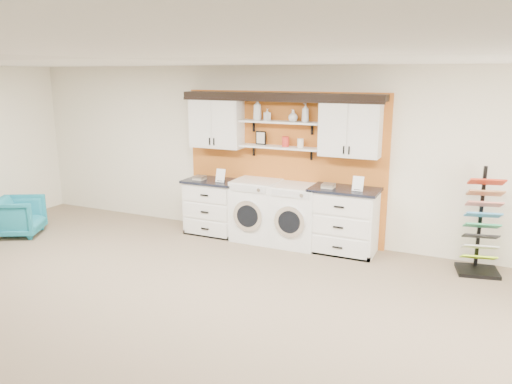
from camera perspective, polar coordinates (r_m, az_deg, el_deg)
The scene contains 22 objects.
floor at distance 5.31m, azimuth -13.90°, elevation -17.27°, with size 10.00×10.00×0.00m, color #87735B.
ceiling at distance 4.59m, azimuth -15.91°, elevation 14.47°, with size 10.00×10.00×0.00m, color white.
wall_back at distance 8.17m, azimuth 3.23°, elevation 4.41°, with size 10.00×10.00×0.00m, color silver.
accent_panel at distance 8.17m, azimuth 3.12°, elevation 2.99°, with size 3.40×0.07×2.40m, color #B9601F.
upper_cabinet_left at distance 8.40m, azimuth -4.50°, elevation 7.95°, with size 0.90×0.35×0.84m.
upper_cabinet_right at distance 7.57m, azimuth 10.73°, elevation 7.15°, with size 0.90×0.35×0.84m.
shelf_lower at distance 7.96m, azimuth 2.71°, elevation 5.13°, with size 1.32×0.28×0.03m, color silver.
shelf_upper at distance 7.92m, azimuth 2.74°, elevation 8.00°, with size 1.32×0.28×0.03m, color silver.
crown_molding at distance 7.90m, azimuth 2.81°, elevation 10.88°, with size 3.30×0.41×0.13m.
picture_frame at distance 8.13m, azimuth 0.55°, elevation 6.20°, with size 0.18×0.02×0.22m.
canister_red at distance 7.91m, azimuth 3.39°, elevation 5.77°, with size 0.11×0.11×0.16m, color red.
canister_cream at distance 7.83m, azimuth 5.10°, elevation 5.58°, with size 0.10×0.10×0.14m, color silver.
base_cabinet_left at distance 8.53m, azimuth -4.83°, elevation -1.66°, with size 0.95×0.66×0.93m.
base_cabinet_right at distance 7.69m, azimuth 10.01°, elevation -3.22°, with size 1.03×0.66×1.00m.
washer at distance 8.16m, azimuth 0.06°, elevation -2.06°, with size 0.71×0.71×1.00m.
dryer at distance 7.90m, azimuth 4.71°, elevation -2.68°, with size 0.70×0.71×0.98m.
sample_rack at distance 7.45m, azimuth 24.25°, elevation -4.90°, with size 0.61×0.54×1.47m.
armchair at distance 9.31m, azimuth -25.47°, elevation -2.54°, with size 0.70×0.72×0.65m, color teal.
soap_bottle_a at distance 8.06m, azimuth 0.15°, elevation 9.44°, with size 0.13×0.13×0.34m, color silver.
soap_bottle_b at distance 7.99m, azimuth 1.29°, elevation 8.84°, with size 0.08×0.09×0.19m, color silver.
soap_bottle_c at distance 7.83m, azimuth 4.26°, elevation 8.71°, with size 0.14×0.14×0.18m, color silver.
soap_bottle_d at distance 7.76m, azimuth 5.66°, elevation 9.02°, with size 0.11×0.11×0.29m, color silver.
Camera 1 is at (2.96, -3.50, 2.68)m, focal length 35.00 mm.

